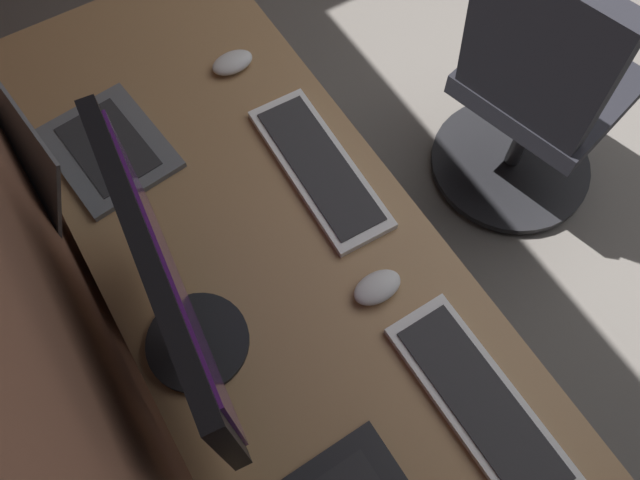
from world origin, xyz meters
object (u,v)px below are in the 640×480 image
(mouse_main, at_px, (232,62))
(laptop_left, at_px, (77,151))
(mouse_spare, at_px, (377,287))
(office_chair, at_px, (534,99))
(drawer_pedestal, at_px, (233,260))
(keyboard_main, at_px, (319,167))
(keyboard_spare, at_px, (481,404))
(monitor_primary, at_px, (172,294))

(mouse_main, bearing_deg, laptop_left, 100.38)
(mouse_spare, height_order, office_chair, office_chair)
(drawer_pedestal, bearing_deg, office_chair, -93.33)
(drawer_pedestal, bearing_deg, keyboard_main, -111.44)
(mouse_main, bearing_deg, drawer_pedestal, 143.58)
(keyboard_spare, xyz_separation_m, mouse_main, (0.96, 0.00, 0.01))
(laptop_left, height_order, mouse_spare, laptop_left)
(monitor_primary, distance_m, mouse_spare, 0.43)
(drawer_pedestal, xyz_separation_m, monitor_primary, (-0.30, 0.18, 0.63))
(monitor_primary, height_order, mouse_spare, monitor_primary)
(mouse_spare, relative_size, office_chair, 0.11)
(drawer_pedestal, height_order, office_chair, office_chair)
(mouse_main, relative_size, office_chair, 0.11)
(mouse_main, relative_size, mouse_spare, 1.00)
(mouse_main, distance_m, mouse_spare, 0.67)
(drawer_pedestal, bearing_deg, mouse_main, -36.42)
(monitor_primary, xyz_separation_m, office_chair, (0.25, -1.16, -0.53))
(mouse_spare, bearing_deg, monitor_primary, 75.40)
(keyboard_spare, bearing_deg, mouse_spare, 6.83)
(office_chair, bearing_deg, mouse_main, 66.94)
(laptop_left, height_order, keyboard_main, laptop_left)
(mouse_main, xyz_separation_m, office_chair, (-0.33, -0.78, -0.29))
(monitor_primary, bearing_deg, drawer_pedestal, -30.80)
(drawer_pedestal, relative_size, mouse_main, 6.68)
(drawer_pedestal, xyz_separation_m, keyboard_main, (-0.09, -0.23, 0.39))
(keyboard_main, height_order, keyboard_spare, same)
(drawer_pedestal, height_order, laptop_left, laptop_left)
(mouse_main, xyz_separation_m, mouse_spare, (-0.67, 0.03, 0.00))
(laptop_left, relative_size, mouse_spare, 3.29)
(drawer_pedestal, distance_m, office_chair, 0.99)
(drawer_pedestal, relative_size, keyboard_main, 1.64)
(keyboard_main, height_order, mouse_spare, mouse_spare)
(laptop_left, bearing_deg, keyboard_spare, -154.61)
(drawer_pedestal, distance_m, monitor_primary, 0.73)
(keyboard_spare, bearing_deg, drawer_pedestal, 16.78)
(drawer_pedestal, distance_m, keyboard_spare, 0.82)
(drawer_pedestal, height_order, mouse_spare, mouse_spare)
(keyboard_spare, relative_size, mouse_spare, 4.05)
(laptop_left, bearing_deg, office_chair, -102.08)
(laptop_left, xyz_separation_m, mouse_main, (0.08, -0.42, -0.03))
(mouse_spare, bearing_deg, office_chair, -67.33)
(monitor_primary, height_order, office_chair, monitor_primary)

